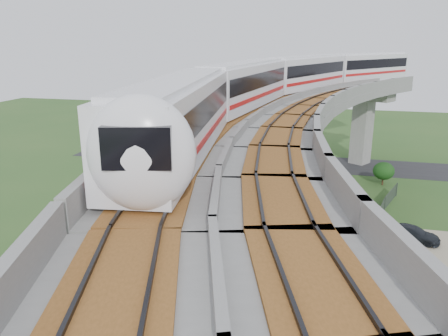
% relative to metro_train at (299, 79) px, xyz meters
% --- Properties ---
extents(ground, '(160.00, 160.00, 0.00)m').
position_rel_metro_train_xyz_m(ground, '(-2.03, -14.08, -12.31)').
color(ground, '#2B5020').
rests_on(ground, ground).
extents(asphalt_road, '(60.00, 8.00, 0.03)m').
position_rel_metro_train_xyz_m(asphalt_road, '(-2.03, 15.92, -12.29)').
color(asphalt_road, '#232326').
rests_on(asphalt_road, ground).
extents(viaduct, '(19.58, 73.98, 11.40)m').
position_rel_metro_train_xyz_m(viaduct, '(1.81, -14.08, -3.26)').
color(viaduct, '#99968E').
rests_on(viaduct, ground).
extents(metro_train, '(19.14, 59.54, 3.64)m').
position_rel_metro_train_xyz_m(metro_train, '(0.00, 0.00, 0.00)').
color(metro_train, silver).
rests_on(metro_train, ground).
extents(fence, '(3.87, 38.73, 1.50)m').
position_rel_metro_train_xyz_m(fence, '(7.72, -14.08, -11.56)').
color(fence, '#2D382D').
rests_on(fence, ground).
extents(tree_0, '(2.33, 2.33, 2.65)m').
position_rel_metro_train_xyz_m(tree_0, '(9.17, 8.79, -10.65)').
color(tree_0, '#382314').
rests_on(tree_0, ground).
extents(tree_1, '(2.07, 2.07, 2.54)m').
position_rel_metro_train_xyz_m(tree_1, '(5.43, -0.51, -10.65)').
color(tree_1, '#382314').
rests_on(tree_1, ground).
extents(tree_2, '(2.70, 2.70, 3.17)m').
position_rel_metro_train_xyz_m(tree_2, '(4.68, -10.05, -10.29)').
color(tree_2, '#382314').
rests_on(tree_2, ground).
extents(tree_3, '(2.97, 2.97, 3.49)m').
position_rel_metro_train_xyz_m(tree_3, '(5.22, -19.13, -10.08)').
color(tree_3, '#382314').
rests_on(tree_3, ground).
extents(car_dark, '(4.44, 2.96, 1.19)m').
position_rel_metro_train_xyz_m(car_dark, '(10.15, -5.57, -11.67)').
color(car_dark, black).
rests_on(car_dark, dirt_lot).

